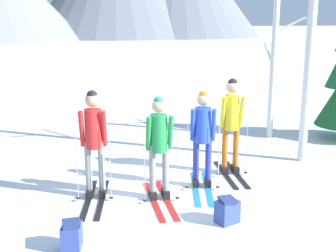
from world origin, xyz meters
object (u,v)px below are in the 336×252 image
object	(u,v)px
birch_tree_tall	(311,27)
skier_in_yellow	(231,120)
backpack_on_snow_front	(227,211)
birch_tree_slender	(273,67)
skier_in_red	(94,139)
skier_in_green	(159,144)
backpack_on_snow_beside	(72,236)
skier_in_blue	(203,135)

from	to	relation	value
birch_tree_tall	skier_in_yellow	bearing A→B (deg)	-171.03
birch_tree_tall	backpack_on_snow_front	world-z (taller)	birch_tree_tall
birch_tree_slender	backpack_on_snow_front	world-z (taller)	birch_tree_slender
skier_in_red	skier_in_green	bearing A→B (deg)	-19.39
skier_in_red	backpack_on_snow_front	world-z (taller)	skier_in_red
skier_in_red	birch_tree_tall	bearing A→B (deg)	9.70
birch_tree_tall	backpack_on_snow_beside	size ratio (longest dim) A/B	14.47
skier_in_blue	birch_tree_slender	world-z (taller)	birch_tree_slender
skier_in_red	birch_tree_slender	xyz separation A→B (m)	(4.78, 2.67, 0.77)
skier_in_red	skier_in_blue	bearing A→B (deg)	-1.53
skier_in_red	birch_tree_slender	size ratio (longest dim) A/B	0.52
skier_in_green	backpack_on_snow_front	world-z (taller)	skier_in_green
skier_in_yellow	backpack_on_snow_front	bearing A→B (deg)	-115.12
skier_in_blue	skier_in_red	bearing A→B (deg)	178.47
birch_tree_tall	backpack_on_snow_front	xyz separation A→B (m)	(-2.72, -2.25, -2.60)
birch_tree_slender	skier_in_blue	bearing A→B (deg)	-136.69
skier_in_green	skier_in_yellow	bearing A→B (deg)	26.78
skier_in_yellow	birch_tree_tall	xyz separation A→B (m)	(1.80, 0.28, 1.72)
skier_in_red	skier_in_yellow	bearing A→B (deg)	10.19
birch_tree_tall	backpack_on_snow_front	bearing A→B (deg)	-140.44
birch_tree_tall	backpack_on_snow_front	size ratio (longest dim) A/B	14.47
skier_in_red	skier_in_yellow	world-z (taller)	skier_in_yellow
skier_in_yellow	skier_in_red	bearing A→B (deg)	-169.81
skier_in_blue	birch_tree_slender	bearing A→B (deg)	43.31
skier_in_red	birch_tree_tall	xyz separation A→B (m)	(4.47, 0.76, 1.77)
backpack_on_snow_front	skier_in_green	bearing A→B (deg)	123.10
skier_in_blue	skier_in_yellow	xyz separation A→B (m)	(0.78, 0.53, 0.11)
skier_in_yellow	backpack_on_snow_front	world-z (taller)	skier_in_yellow
birch_tree_slender	backpack_on_snow_beside	distance (m)	7.00
birch_tree_slender	backpack_on_snow_beside	xyz separation A→B (m)	(-5.29, -4.29, -1.61)
skier_in_red	backpack_on_snow_beside	size ratio (longest dim) A/B	4.82
skier_in_green	skier_in_yellow	distance (m)	1.86
birch_tree_tall	birch_tree_slender	size ratio (longest dim) A/B	1.56
skier_in_red	skier_in_blue	size ratio (longest dim) A/B	1.05
birch_tree_tall	birch_tree_slender	xyz separation A→B (m)	(0.31, 1.91, -1.00)
birch_tree_slender	backpack_on_snow_front	xyz separation A→B (m)	(-3.03, -4.16, -1.61)
birch_tree_tall	birch_tree_slender	bearing A→B (deg)	80.91
skier_in_blue	skier_in_green	bearing A→B (deg)	-160.78
skier_in_green	birch_tree_slender	xyz separation A→B (m)	(3.77, 3.03, 0.83)
skier_in_red	skier_in_yellow	xyz separation A→B (m)	(2.67, 0.48, 0.05)
skier_in_yellow	birch_tree_tall	distance (m)	2.51
skier_in_blue	birch_tree_tall	bearing A→B (deg)	17.52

